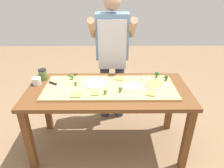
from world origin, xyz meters
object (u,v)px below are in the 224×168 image
(cook_center, at_px, (112,51))
(cheese_crumble_f, at_px, (84,77))
(prep_table, at_px, (108,97))
(cheese_crumble_b, at_px, (108,91))
(pizza_whole_white_garlic, at_px, (95,83))
(cheese_crumble_a, at_px, (164,77))
(cheese_crumble_d, at_px, (149,76))
(pizza_slice_near_right, at_px, (76,95))
(broccoli_floret_center_right, at_px, (76,83))
(broccoli_floret_back_right, at_px, (157,74))
(flour_cup, at_px, (37,81))
(chefs_knife, at_px, (56,85))
(pizza_slice_center, at_px, (119,78))
(pizza_slice_far_left, at_px, (95,94))
(cheese_crumble_c, at_px, (141,79))
(cheese_crumble_e, at_px, (49,96))
(sauce_jar, at_px, (43,75))
(pizza_whole_pesto_green, at_px, (155,84))
(broccoli_floret_front_left, at_px, (166,77))
(pizza_whole_cheese_artichoke, at_px, (132,87))
(pizza_slice_far_right, at_px, (151,94))
(broccoli_floret_back_left, at_px, (120,89))
(broccoli_floret_front_mid, at_px, (72,76))
(broccoli_floret_back_mid, at_px, (105,92))

(cook_center, bearing_deg, cheese_crumble_f, -129.49)
(prep_table, bearing_deg, cheese_crumble_b, -91.18)
(pizza_whole_white_garlic, bearing_deg, cheese_crumble_a, 9.91)
(cheese_crumble_d, bearing_deg, pizza_slice_near_right, -152.32)
(broccoli_floret_center_right, distance_m, cheese_crumble_f, 0.19)
(broccoli_floret_back_right, relative_size, flour_cup, 0.74)
(pizza_slice_near_right, bearing_deg, cook_center, 65.54)
(cheese_crumble_b, bearing_deg, chefs_knife, 164.50)
(prep_table, distance_m, pizza_whole_white_garlic, 0.21)
(pizza_slice_center, xyz_separation_m, broccoli_floret_center_right, (-0.46, -0.16, 0.02))
(pizza_slice_far_left, height_order, broccoli_floret_center_right, broccoli_floret_center_right)
(cheese_crumble_c, xyz_separation_m, cheese_crumble_e, (-0.93, -0.36, -0.00))
(chefs_knife, relative_size, pizza_slice_center, 2.76)
(cheese_crumble_b, bearing_deg, sauce_jar, 155.88)
(pizza_whole_pesto_green, xyz_separation_m, cook_center, (-0.45, 0.55, 0.18))
(broccoli_floret_front_left, distance_m, cook_center, 0.76)
(cook_center, bearing_deg, cheese_crumble_e, -127.63)
(pizza_slice_near_right, bearing_deg, broccoli_floret_front_left, 18.64)
(pizza_whole_cheese_artichoke, distance_m, cheese_crumble_d, 0.33)
(pizza_whole_cheese_artichoke, height_order, cheese_crumble_b, same)
(pizza_slice_far_right, distance_m, broccoli_floret_back_left, 0.30)
(cheese_crumble_c, distance_m, cheese_crumble_f, 0.64)
(cheese_crumble_a, xyz_separation_m, cheese_crumble_f, (-0.90, 0.01, -0.00))
(sauce_jar, bearing_deg, broccoli_floret_back_right, 0.25)
(pizza_slice_far_left, xyz_separation_m, cheese_crumble_a, (0.75, 0.35, 0.00))
(broccoli_floret_front_mid, xyz_separation_m, cheese_crumble_f, (0.13, 0.04, -0.03))
(cheese_crumble_a, bearing_deg, flour_cup, -176.05)
(prep_table, bearing_deg, broccoli_floret_front_mid, 155.99)
(pizza_whole_cheese_artichoke, xyz_separation_m, broccoli_floret_center_right, (-0.59, 0.04, 0.02))
(pizza_slice_far_right, bearing_deg, broccoli_floret_front_left, 53.87)
(prep_table, distance_m, broccoli_floret_front_mid, 0.47)
(pizza_slice_near_right, xyz_separation_m, cheese_crumble_c, (0.67, 0.34, 0.00))
(pizza_slice_center, distance_m, flour_cup, 0.89)
(pizza_whole_cheese_artichoke, distance_m, broccoli_floret_front_mid, 0.68)
(pizza_whole_pesto_green, xyz_separation_m, cheese_crumble_e, (-1.06, -0.25, 0.00))
(broccoli_floret_front_mid, bearing_deg, pizza_whole_cheese_artichoke, -16.19)
(broccoli_floret_back_left, relative_size, broccoli_floret_front_left, 0.81)
(prep_table, bearing_deg, cheese_crumble_e, -161.17)
(pizza_slice_far_left, bearing_deg, chefs_knife, 155.61)
(cheese_crumble_c, xyz_separation_m, cook_center, (-0.32, 0.44, 0.18))
(broccoli_floret_back_mid, bearing_deg, cook_center, 84.32)
(cheese_crumble_a, xyz_separation_m, cheese_crumble_e, (-1.19, -0.40, -0.00))
(broccoli_floret_back_mid, height_order, cook_center, cook_center)
(pizza_slice_far_right, height_order, broccoli_floret_back_mid, broccoli_floret_back_mid)
(pizza_whole_white_garlic, distance_m, cheese_crumble_e, 0.50)
(pizza_slice_near_right, xyz_separation_m, broccoli_floret_front_mid, (-0.10, 0.35, 0.03))
(pizza_whole_white_garlic, height_order, flour_cup, flour_cup)
(pizza_slice_far_left, height_order, pizza_slice_center, same)
(broccoli_floret_front_left, bearing_deg, cook_center, 142.40)
(broccoli_floret_back_mid, height_order, cheese_crumble_c, broccoli_floret_back_mid)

